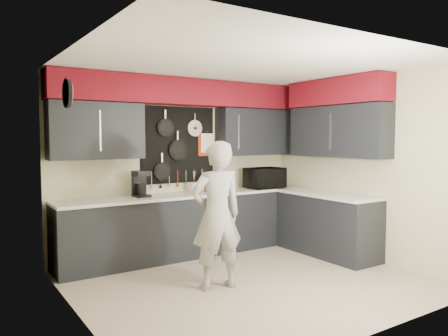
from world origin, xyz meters
TOP-DOWN VIEW (x-y plane):
  - ground at (0.00, 0.00)m, footprint 4.00×4.00m
  - back_wall_assembly at (0.01, 1.60)m, footprint 4.00×0.36m
  - right_wall_assembly at (1.85, 0.26)m, footprint 0.36×3.50m
  - left_wall_assembly at (-1.99, 0.02)m, footprint 0.05×3.50m
  - base_cabinets at (0.49, 1.13)m, footprint 3.95×2.20m
  - microwave at (1.31, 1.34)m, footprint 0.60×0.42m
  - knife_block at (0.30, 1.42)m, footprint 0.11×0.11m
  - utensil_crock at (0.11, 1.51)m, footprint 0.11×0.11m
  - coffee_maker at (-0.76, 1.48)m, footprint 0.20×0.24m
  - person at (-0.45, 0.01)m, footprint 0.67×0.49m

SIDE VIEW (x-z plane):
  - ground at x=0.00m, z-range 0.00..0.00m
  - base_cabinets at x=0.49m, z-range 0.00..0.92m
  - person at x=-0.45m, z-range 0.00..1.70m
  - utensil_crock at x=0.11m, z-range 0.92..1.06m
  - knife_block at x=0.30m, z-range 0.92..1.15m
  - microwave at x=1.31m, z-range 0.92..1.25m
  - coffee_maker at x=-0.76m, z-range 0.93..1.29m
  - left_wall_assembly at x=-1.99m, z-range 0.03..2.63m
  - right_wall_assembly at x=1.85m, z-range 0.64..3.24m
  - back_wall_assembly at x=0.01m, z-range 0.71..3.31m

